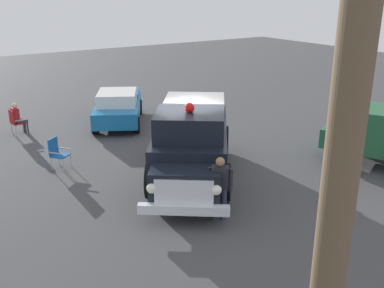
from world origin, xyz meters
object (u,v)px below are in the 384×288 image
at_px(lawn_chair_by_car, 57,151).
at_px(utility_pole, 331,256).
at_px(lawn_chair_near_truck, 15,120).
at_px(spectator_seated, 18,117).
at_px(classic_hot_rod, 118,106).
at_px(spectator_standing, 220,184).
at_px(vintage_fire_truck, 192,140).

distance_m(lawn_chair_by_car, utility_pole, 12.31).
height_order(lawn_chair_near_truck, utility_pole, utility_pole).
height_order(lawn_chair_by_car, spectator_seated, spectator_seated).
height_order(classic_hot_rod, spectator_standing, spectator_standing).
relative_size(vintage_fire_truck, spectator_standing, 3.63).
height_order(spectator_standing, utility_pole, utility_pole).
bearing_deg(utility_pole, lawn_chair_near_truck, -93.44).
bearing_deg(classic_hot_rod, spectator_seated, -10.67).
bearing_deg(spectator_standing, utility_pole, 59.61).
bearing_deg(classic_hot_rod, lawn_chair_by_car, 43.97).
xyz_separation_m(lawn_chair_near_truck, lawn_chair_by_car, (-0.30, 4.43, 0.00)).
bearing_deg(classic_hot_rod, lawn_chair_near_truck, -10.10).
distance_m(vintage_fire_truck, utility_pole, 10.30).
relative_size(lawn_chair_near_truck, spectator_standing, 0.61).
bearing_deg(lawn_chair_near_truck, classic_hot_rod, 169.90).
relative_size(vintage_fire_truck, utility_pole, 0.86).
bearing_deg(spectator_seated, spectator_standing, 104.31).
relative_size(vintage_fire_truck, lawn_chair_near_truck, 5.95).
distance_m(vintage_fire_truck, spectator_standing, 2.80).
bearing_deg(spectator_standing, spectator_seated, -75.69).
distance_m(classic_hot_rod, spectator_standing, 9.40).
relative_size(lawn_chair_near_truck, utility_pole, 0.14).
bearing_deg(classic_hot_rod, spectator_standing, 81.17).
bearing_deg(vintage_fire_truck, spectator_standing, 71.47).
bearing_deg(lawn_chair_near_truck, spectator_seated, -171.90).
bearing_deg(lawn_chair_by_car, lawn_chair_near_truck, -86.11).
xyz_separation_m(vintage_fire_truck, spectator_seated, (3.45, -7.40, -0.50)).
xyz_separation_m(spectator_seated, spectator_standing, (-2.56, 10.04, 0.27)).
height_order(lawn_chair_by_car, spectator_standing, spectator_standing).
xyz_separation_m(vintage_fire_truck, lawn_chair_near_truck, (3.58, -7.38, -0.61)).
relative_size(spectator_standing, utility_pole, 0.24).
xyz_separation_m(classic_hot_rod, lawn_chair_near_truck, (4.13, -0.74, -0.16)).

